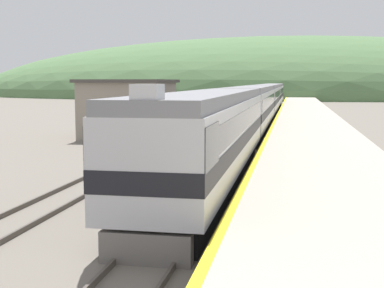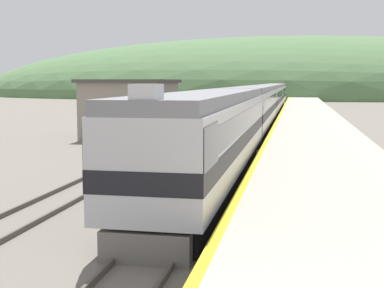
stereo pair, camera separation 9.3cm
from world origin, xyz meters
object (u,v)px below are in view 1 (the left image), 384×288
at_px(carriage_third, 266,99).
at_px(carriage_second, 252,108).
at_px(express_train_lead_car, 210,134).
at_px(carriage_fourth, 273,94).

bearing_deg(carriage_third, carriage_second, -90.00).
distance_m(express_train_lead_car, carriage_fourth, 67.46).
bearing_deg(carriage_third, express_train_lead_car, -90.00).
bearing_deg(express_train_lead_car, carriage_fourth, 90.00).
bearing_deg(express_train_lead_car, carriage_third, 90.00).
height_order(express_train_lead_car, carriage_fourth, express_train_lead_car).
distance_m(carriage_third, carriage_fourth, 22.62).
height_order(express_train_lead_car, carriage_third, express_train_lead_car).
xyz_separation_m(carriage_second, carriage_third, (0.00, 22.62, 0.00)).
relative_size(carriage_third, carriage_fourth, 1.00).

